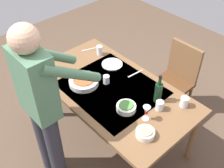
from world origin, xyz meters
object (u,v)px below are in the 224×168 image
Objects in this scene: person_server at (42,103)px; wine_glass_right at (146,111)px; wine_bottle at (158,92)px; wine_glass_left at (41,60)px; side_bowl_salad at (126,107)px; water_cup_near_right at (106,80)px; serving_bowl_pasta at (84,81)px; water_cup_far_right at (160,106)px; water_cup_near_left at (100,50)px; chair_near at (177,76)px; side_bowl_bread at (145,133)px; dinner_plate_near at (112,64)px; dining_table at (112,93)px; water_cup_far_left at (184,102)px.

person_server is 11.19× the size of wine_glass_right.
wine_bottle reaches higher than wine_glass_right.
wine_glass_left is 0.84× the size of side_bowl_salad.
water_cup_near_right reaches higher than serving_bowl_pasta.
water_cup_near_left is at bearing -9.31° from water_cup_far_right.
side_bowl_bread is at bearing 112.47° from chair_near.
person_server reaches higher than wine_glass_left.
wine_glass_left is 1.29m from wine_glass_right.
serving_bowl_pasta is (-0.51, -0.17, -0.07)m from wine_glass_left.
side_bowl_salad is at bearing -167.46° from wine_glass_left.
wine_glass_right is at bearing 157.95° from dinner_plate_near.
wine_bottle is at bearing -117.01° from person_server.
water_cup_far_right is (-0.56, -0.85, -0.19)m from person_server.
water_cup_near_left reaches higher than serving_bowl_pasta.
serving_bowl_pasta is at bearing 35.90° from dining_table.
wine_glass_right is at bearing -171.51° from serving_bowl_pasta.
water_cup_far_right is (-1.26, -0.46, -0.06)m from wine_glass_left.
water_cup_far_left is 1.07× the size of water_cup_far_right.
water_cup_far_left is (-0.68, -1.05, -0.18)m from person_server.
water_cup_far_left reaches higher than dinner_plate_near.
water_cup_near_right is 0.49× the size of side_bowl_salad.
side_bowl_salad is (-0.85, 0.40, -0.02)m from water_cup_near_left.
side_bowl_bread is at bearing 157.13° from water_cup_near_left.
wine_glass_left is 0.67m from water_cup_near_left.
wine_glass_left is at bearing 20.21° from water_cup_far_right.
dining_table is at bearing 26.83° from water_cup_far_left.
wine_glass_right reaches higher than water_cup_far_left.
wine_bottle reaches higher than serving_bowl_pasta.
wine_glass_left reaches higher than side_bowl_salad.
water_cup_near_right is (0.29, 0.84, 0.24)m from chair_near.
serving_bowl_pasta is (0.75, 0.29, -0.01)m from water_cup_far_right.
water_cup_near_left is 0.48× the size of dinner_plate_near.
serving_bowl_pasta is 1.88× the size of side_bowl_bread.
side_bowl_salad is (0.32, 0.43, -0.02)m from water_cup_far_left.
dinner_plate_near is at bearing -22.05° from wine_glass_right.
water_cup_near_right is (0.60, -0.07, -0.06)m from wine_glass_right.
water_cup_far_left is at bearing -154.33° from wine_glass_left.
water_cup_near_right is at bearing 10.39° from water_cup_far_right.
wine_glass_left is at bearing 51.71° from chair_near.
dinner_plate_near is (0.05, -0.43, -0.03)m from serving_bowl_pasta.
chair_near is at bearing -67.53° from side_bowl_bread.
wine_bottle is at bearing 174.25° from water_cup_near_left.
dining_table is 0.79m from person_server.
dining_table is 0.31m from serving_bowl_pasta.
dining_table is 17.97× the size of water_cup_far_right.
water_cup_far_left is 0.63× the size of side_bowl_bread.
person_server is 0.77m from water_cup_near_right.
dinner_plate_near is (0.24, -0.99, -0.23)m from person_server.
person_server reaches higher than dining_table.
wine_glass_right is 0.66× the size of dinner_plate_near.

